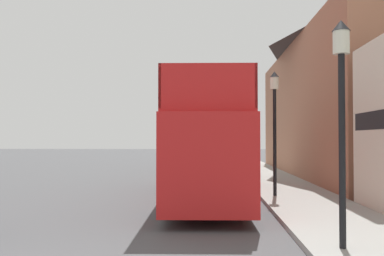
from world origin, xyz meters
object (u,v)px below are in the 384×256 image
at_px(tour_bus, 206,149).
at_px(lamp_post_nearest, 342,89).
at_px(lamp_post_second, 275,110).
at_px(parked_car_ahead_of_bus, 223,167).

bearing_deg(tour_bus, lamp_post_nearest, -72.05).
distance_m(tour_bus, lamp_post_second, 2.96).
bearing_deg(parked_car_ahead_of_bus, lamp_post_nearest, -80.77).
xyz_separation_m(parked_car_ahead_of_bus, lamp_post_second, (1.67, -7.80, 2.63)).
xyz_separation_m(lamp_post_nearest, lamp_post_second, (-0.14, 8.03, 0.12)).
distance_m(tour_bus, lamp_post_nearest, 8.42).
height_order(parked_car_ahead_of_bus, lamp_post_nearest, lamp_post_nearest).
distance_m(tour_bus, parked_car_ahead_of_bus, 8.11).
bearing_deg(tour_bus, lamp_post_second, 2.72).
xyz_separation_m(tour_bus, lamp_post_second, (2.58, 0.17, 1.45)).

